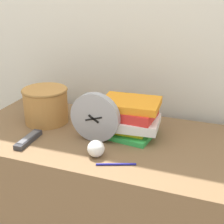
{
  "coord_description": "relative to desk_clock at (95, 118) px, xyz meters",
  "views": [
    {
      "loc": [
        0.46,
        -0.81,
        1.34
      ],
      "look_at": [
        0.05,
        0.3,
        0.85
      ],
      "focal_mm": 50.0,
      "sensor_mm": 36.0,
      "label": 1
    }
  ],
  "objects": [
    {
      "name": "desk_clock",
      "position": [
        0.0,
        0.0,
        0.0
      ],
      "size": [
        0.21,
        0.03,
        0.21
      ],
      "color": "#99999E",
      "rests_on": "desk"
    },
    {
      "name": "desk",
      "position": [
        -0.0,
        0.05,
        -0.47
      ],
      "size": [
        1.18,
        0.59,
        0.74
      ],
      "color": "brown",
      "rests_on": "ground_plane"
    },
    {
      "name": "pen",
      "position": [
        0.14,
        -0.15,
        -0.1
      ],
      "size": [
        0.14,
        0.06,
        0.01
      ],
      "color": "navy",
      "rests_on": "desk"
    },
    {
      "name": "crumpled_paper_ball",
      "position": [
        0.05,
        -0.12,
        -0.07
      ],
      "size": [
        0.06,
        0.06,
        0.06
      ],
      "color": "white",
      "rests_on": "desk"
    },
    {
      "name": "wall_back",
      "position": [
        -0.0,
        0.41,
        0.36
      ],
      "size": [
        6.0,
        0.04,
        2.4
      ],
      "color": "silver",
      "rests_on": "ground_plane"
    },
    {
      "name": "basket",
      "position": [
        -0.29,
        0.1,
        -0.02
      ],
      "size": [
        0.21,
        0.21,
        0.16
      ],
      "color": "#B27A3D",
      "rests_on": "desk"
    },
    {
      "name": "tv_remote",
      "position": [
        -0.25,
        -0.11,
        -0.09
      ],
      "size": [
        0.04,
        0.16,
        0.02
      ],
      "color": "#333338",
      "rests_on": "desk"
    },
    {
      "name": "book_stack",
      "position": [
        0.11,
        0.1,
        -0.02
      ],
      "size": [
        0.26,
        0.21,
        0.15
      ],
      "color": "green",
      "rests_on": "desk"
    }
  ]
}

